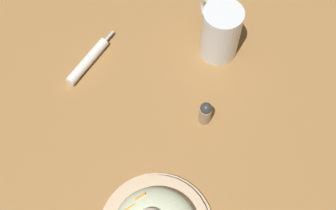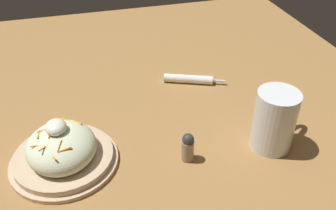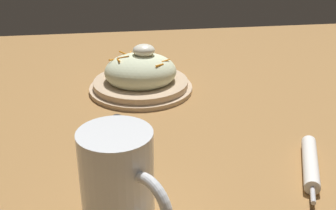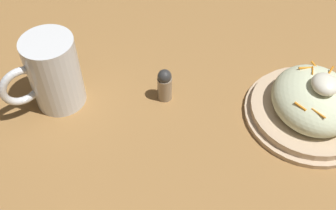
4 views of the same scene
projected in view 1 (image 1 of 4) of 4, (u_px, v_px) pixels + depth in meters
name	position (u px, v px, depth m)	size (l,w,h in m)	color
ground_plane	(108.00, 126.00, 0.98)	(1.43, 1.43, 0.00)	#9E703D
beer_mug	(220.00, 34.00, 1.02)	(0.11, 0.14, 0.14)	white
napkin_roll	(88.00, 61.00, 1.04)	(0.08, 0.17, 0.02)	white
salt_shaker	(205.00, 113.00, 0.95)	(0.03, 0.03, 0.07)	gray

